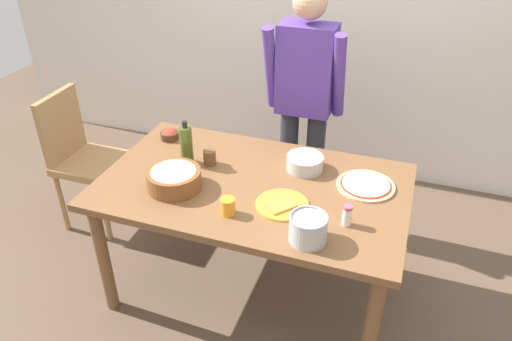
% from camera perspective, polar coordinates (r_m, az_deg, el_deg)
% --- Properties ---
extents(ground, '(8.00, 8.00, 0.00)m').
position_cam_1_polar(ground, '(3.04, -0.32, -13.52)').
color(ground, brown).
extents(wall_back, '(5.60, 0.10, 2.60)m').
position_cam_1_polar(wall_back, '(3.77, 8.24, 18.47)').
color(wall_back, silver).
rests_on(wall_back, ground).
extents(dining_table, '(1.60, 0.96, 0.76)m').
position_cam_1_polar(dining_table, '(2.60, -0.36, -3.18)').
color(dining_table, brown).
rests_on(dining_table, ground).
extents(person_cook, '(0.49, 0.25, 1.62)m').
position_cam_1_polar(person_cook, '(3.09, 5.70, 8.42)').
color(person_cook, '#2D2D38').
rests_on(person_cook, ground).
extents(chair_wooden_left, '(0.41, 0.41, 0.95)m').
position_cam_1_polar(chair_wooden_left, '(3.46, -19.83, 1.94)').
color(chair_wooden_left, '#A37A4C').
rests_on(chair_wooden_left, ground).
extents(pizza_raw_on_board, '(0.30, 0.30, 0.02)m').
position_cam_1_polar(pizza_raw_on_board, '(2.58, 12.70, -1.68)').
color(pizza_raw_on_board, beige).
rests_on(pizza_raw_on_board, dining_table).
extents(plate_with_slice, '(0.26, 0.26, 0.02)m').
position_cam_1_polar(plate_with_slice, '(2.38, 3.05, -4.02)').
color(plate_with_slice, gold).
rests_on(plate_with_slice, dining_table).
extents(popcorn_bowl, '(0.28, 0.28, 0.11)m').
position_cam_1_polar(popcorn_bowl, '(2.52, -9.57, -0.79)').
color(popcorn_bowl, brown).
rests_on(popcorn_bowl, dining_table).
extents(mixing_bowl_steel, '(0.20, 0.20, 0.08)m').
position_cam_1_polar(mixing_bowl_steel, '(2.66, 5.72, 0.91)').
color(mixing_bowl_steel, '#B7B7BC').
rests_on(mixing_bowl_steel, dining_table).
extents(small_sauce_bowl, '(0.11, 0.11, 0.06)m').
position_cam_1_polar(small_sauce_bowl, '(3.00, -10.08, 4.17)').
color(small_sauce_bowl, '#4C2D1E').
rests_on(small_sauce_bowl, dining_table).
extents(olive_oil_bottle, '(0.07, 0.07, 0.26)m').
position_cam_1_polar(olive_oil_bottle, '(2.70, -8.14, 2.99)').
color(olive_oil_bottle, '#47561E').
rests_on(olive_oil_bottle, dining_table).
extents(steel_pot, '(0.17, 0.17, 0.13)m').
position_cam_1_polar(steel_pot, '(2.16, 6.13, -6.71)').
color(steel_pot, '#B7B7BC').
rests_on(steel_pot, dining_table).
extents(cup_orange, '(0.07, 0.07, 0.08)m').
position_cam_1_polar(cup_orange, '(2.32, -3.30, -4.21)').
color(cup_orange, orange).
rests_on(cup_orange, dining_table).
extents(cup_small_brown, '(0.07, 0.07, 0.08)m').
position_cam_1_polar(cup_small_brown, '(2.70, -5.43, 1.53)').
color(cup_small_brown, brown).
rests_on(cup_small_brown, dining_table).
extents(salt_shaker, '(0.04, 0.04, 0.11)m').
position_cam_1_polar(salt_shaker, '(2.28, 10.59, -5.18)').
color(salt_shaker, white).
rests_on(salt_shaker, dining_table).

